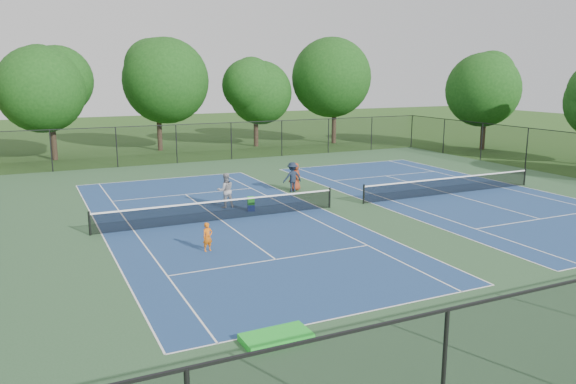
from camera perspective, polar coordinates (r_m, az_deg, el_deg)
name	(u,v)px	position (r m, az deg, el deg)	size (l,w,h in m)	color
ground	(347,206)	(29.92, 5.98, -1.41)	(140.00, 140.00, 0.00)	#234716
court_pad	(347,206)	(29.92, 5.99, -1.40)	(36.00, 36.00, 0.01)	#2C4F2E
tennis_court_left	(221,218)	(27.02, -6.82, -2.68)	(12.00, 23.83, 1.07)	navy
tennis_court_right	(450,192)	(34.00, 16.13, -0.02)	(12.00, 23.83, 1.07)	navy
perimeter_fence	(347,176)	(29.59, 6.05, 1.61)	(36.08, 36.08, 3.02)	black
tree_back_a	(49,84)	(48.88, -23.13, 10.04)	(6.80, 6.80, 9.15)	#2D2116
tree_back_b	(157,76)	(52.05, -13.17, 11.36)	(7.60, 7.60, 10.03)	#2D2116
tree_back_c	(255,88)	(53.79, -3.33, 10.47)	(6.00, 6.00, 8.40)	#2D2116
tree_back_d	(335,74)	(56.39, 4.77, 11.88)	(7.80, 7.80, 10.37)	#2D2116
tree_side_e	(486,85)	(54.49, 19.51, 10.18)	(6.60, 6.60, 8.87)	#2D2116
child_player	(208,237)	(22.36, -8.17, -4.54)	(0.43, 0.28, 1.17)	orange
instructor	(226,190)	(29.37, -6.36, 0.17)	(0.89, 0.70, 1.84)	gray
bystander_b	(292,177)	(33.09, 0.44, 1.53)	(1.15, 0.66, 1.77)	#172132
bystander_c	(295,177)	(33.52, 0.74, 1.57)	(0.82, 0.53, 1.67)	maroon
ball_crate	(251,208)	(28.70, -3.78, -1.61)	(0.35, 0.30, 0.33)	navy
ball_hopper	(251,201)	(28.61, -3.79, -0.89)	(0.33, 0.28, 0.41)	green
green_tarp	(276,337)	(15.24, -1.21, -14.52)	(1.83, 0.93, 0.18)	green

